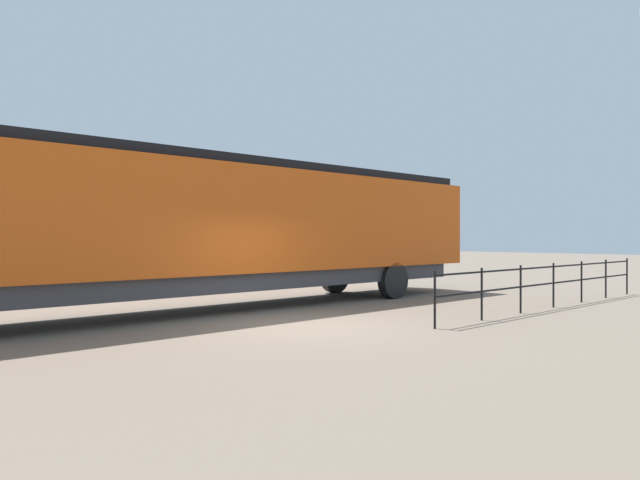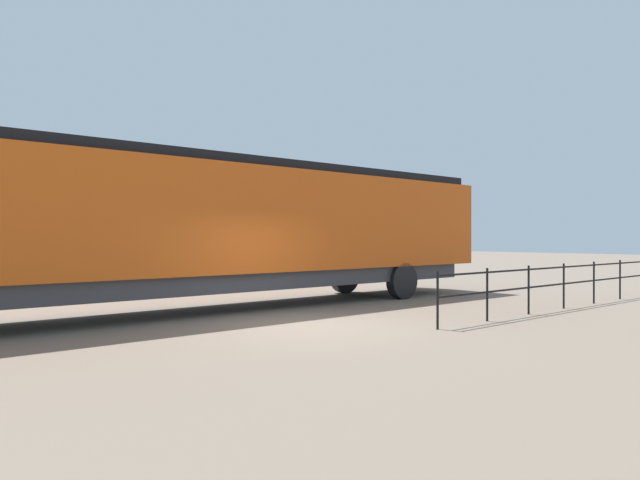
% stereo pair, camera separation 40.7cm
% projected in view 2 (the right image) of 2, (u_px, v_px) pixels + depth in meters
% --- Properties ---
extents(ground_plane, '(120.00, 120.00, 0.00)m').
position_uv_depth(ground_plane, '(307.00, 326.00, 12.15)').
color(ground_plane, '#756656').
extents(locomotive, '(2.86, 18.77, 3.88)m').
position_uv_depth(locomotive, '(224.00, 225.00, 14.91)').
color(locomotive, '#D15114').
rests_on(locomotive, ground_plane).
extents(platform_fence, '(0.05, 10.67, 1.19)m').
position_uv_depth(platform_fence, '(564.00, 279.00, 15.13)').
color(platform_fence, black).
rests_on(platform_fence, ground_plane).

